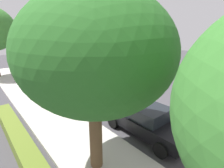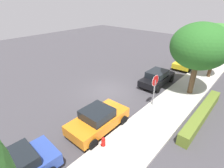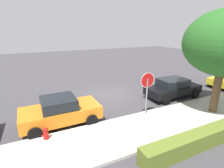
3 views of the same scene
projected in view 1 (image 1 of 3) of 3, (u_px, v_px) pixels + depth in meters
The scene contains 9 objects.
ground_plane at pixel (126, 96), 13.08m from camera, with size 60.00×60.00×0.00m, color #423F44.
sidewalk_curb at pixel (56, 118), 9.76m from camera, with size 32.00×2.90×0.14m, color beige.
stop_sign at pixel (76, 86), 9.58m from camera, with size 0.86×0.08×2.64m.
parked_car_black at pixel (146, 120), 8.27m from camera, with size 4.20×1.98×1.43m.
parked_car_orange at pixel (63, 82), 14.06m from camera, with size 4.09×2.16×1.50m.
parked_car_blue at pixel (43, 70), 18.09m from camera, with size 4.60×2.25×1.46m.
street_tree_mid_block at pixel (97, 54), 5.05m from camera, with size 4.54×4.54×6.01m.
fire_hydrant at pixel (43, 87), 14.03m from camera, with size 0.30×0.22×0.72m.
front_yard_hedge at pixel (19, 140), 7.37m from camera, with size 6.91×0.65×0.75m.
Camera 1 is at (-8.68, 8.60, 4.87)m, focal length 28.00 mm.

